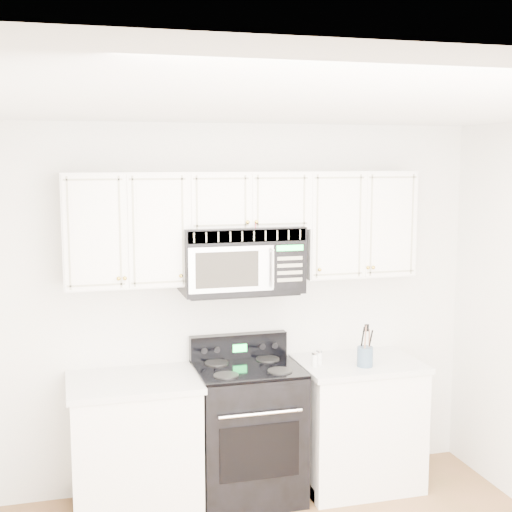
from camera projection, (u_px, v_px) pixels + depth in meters
name	position (u px, v px, depth m)	size (l,w,h in m)	color
room	(327.00, 378.00, 3.46)	(3.51, 3.51, 2.61)	brown
base_cabinet_left	(135.00, 451.00, 4.74)	(0.86, 0.65, 0.92)	white
base_cabinet_right	(357.00, 427.00, 5.16)	(0.86, 0.65, 0.92)	white
range	(248.00, 430.00, 4.95)	(0.71, 0.65, 1.11)	black
upper_cabinets	(245.00, 221.00, 4.89)	(2.44, 0.37, 0.75)	white
microwave	(241.00, 259.00, 4.87)	(0.82, 0.46, 0.45)	black
utensil_crock	(365.00, 356.00, 4.95)	(0.11, 0.11, 0.30)	#3D5970
shaker_salt	(315.00, 359.00, 4.96)	(0.04, 0.04, 0.10)	silver
shaker_pepper	(319.00, 357.00, 5.00)	(0.04, 0.04, 0.10)	silver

